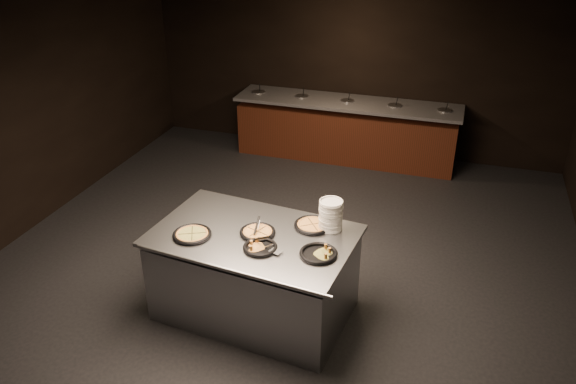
% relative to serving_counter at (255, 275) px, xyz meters
% --- Properties ---
extents(room, '(7.02, 8.02, 2.92)m').
position_rel_serving_counter_xyz_m(room, '(0.02, 0.68, 0.99)').
color(room, black).
rests_on(room, ground).
extents(salad_bar, '(3.70, 0.83, 1.18)m').
position_rel_serving_counter_xyz_m(salad_bar, '(0.02, 4.24, -0.02)').
color(salad_bar, '#4C1D12').
rests_on(salad_bar, ground).
extents(serving_counter, '(2.12, 1.48, 0.96)m').
position_rel_serving_counter_xyz_m(serving_counter, '(0.00, 0.00, 0.00)').
color(serving_counter, '#B5B8BD').
rests_on(serving_counter, ground).
extents(plate_stack, '(0.24, 0.24, 0.32)m').
position_rel_serving_counter_xyz_m(plate_stack, '(0.71, 0.33, 0.66)').
color(plate_stack, silver).
rests_on(plate_stack, serving_counter).
extents(pan_veggie_whole, '(0.39, 0.39, 0.04)m').
position_rel_serving_counter_xyz_m(pan_veggie_whole, '(-0.56, -0.22, 0.52)').
color(pan_veggie_whole, black).
rests_on(pan_veggie_whole, serving_counter).
extents(pan_cheese_whole, '(0.36, 0.36, 0.04)m').
position_rel_serving_counter_xyz_m(pan_cheese_whole, '(0.04, 0.01, 0.52)').
color(pan_cheese_whole, black).
rests_on(pan_cheese_whole, serving_counter).
extents(pan_cheese_slices_a, '(0.38, 0.38, 0.04)m').
position_rel_serving_counter_xyz_m(pan_cheese_slices_a, '(0.53, 0.32, 0.52)').
color(pan_cheese_slices_a, black).
rests_on(pan_cheese_slices_a, serving_counter).
extents(pan_cheese_slices_b, '(0.33, 0.33, 0.04)m').
position_rel_serving_counter_xyz_m(pan_cheese_slices_b, '(0.16, -0.24, 0.52)').
color(pan_cheese_slices_b, black).
rests_on(pan_cheese_slices_b, serving_counter).
extents(pan_veggie_slices, '(0.36, 0.36, 0.04)m').
position_rel_serving_counter_xyz_m(pan_veggie_slices, '(0.72, -0.17, 0.52)').
color(pan_veggie_slices, black).
rests_on(pan_veggie_slices, serving_counter).
extents(server_left, '(0.10, 0.31, 0.15)m').
position_rel_serving_counter_xyz_m(server_left, '(0.03, 0.07, 0.58)').
color(server_left, '#B5B8BD').
rests_on(server_left, serving_counter).
extents(server_right, '(0.32, 0.17, 0.16)m').
position_rel_serving_counter_xyz_m(server_right, '(0.22, -0.22, 0.58)').
color(server_right, '#B5B8BD').
rests_on(server_right, serving_counter).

